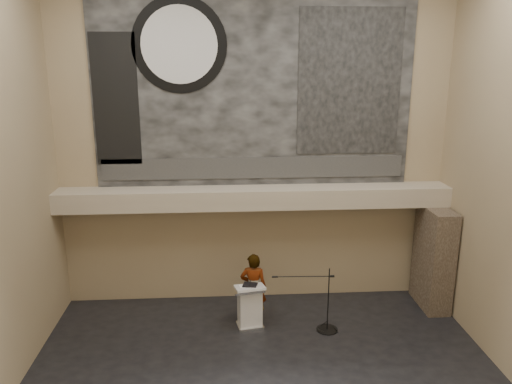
{
  "coord_description": "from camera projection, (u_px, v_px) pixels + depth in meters",
  "views": [
    {
      "loc": [
        -0.78,
        -8.64,
        6.41
      ],
      "look_at": [
        0.0,
        3.2,
        3.2
      ],
      "focal_mm": 35.0,
      "sensor_mm": 36.0,
      "label": 1
    }
  ],
  "objects": [
    {
      "name": "binder",
      "position": [
        250.0,
        285.0,
        11.99
      ],
      "size": [
        0.39,
        0.34,
        0.04
      ],
      "primitive_type": "cube",
      "rotation": [
        0.0,
        0.0,
        -0.26
      ],
      "color": "black",
      "rests_on": "lectern"
    },
    {
      "name": "stone_pier",
      "position": [
        433.0,
        258.0,
        13.03
      ],
      "size": [
        0.6,
        1.4,
        2.7
      ],
      "primitive_type": "cube",
      "color": "#3D3025",
      "rests_on": "floor"
    },
    {
      "name": "lectern",
      "position": [
        250.0,
        307.0,
        12.12
      ],
      "size": [
        0.78,
        0.61,
        1.13
      ],
      "rotation": [
        0.0,
        0.0,
        0.18
      ],
      "color": "silver",
      "rests_on": "floor"
    },
    {
      "name": "soffit",
      "position": [
        255.0,
        197.0,
        12.75
      ],
      "size": [
        10.0,
        0.8,
        0.5
      ],
      "primitive_type": "cube",
      "color": "tan",
      "rests_on": "wall_back"
    },
    {
      "name": "banner_brick_print",
      "position": [
        116.0,
        100.0,
        12.21
      ],
      "size": [
        1.1,
        0.02,
        3.2
      ],
      "primitive_type": "cube",
      "color": "black",
      "rests_on": "banner"
    },
    {
      "name": "banner_clock_rim",
      "position": [
        179.0,
        45.0,
        11.97
      ],
      "size": [
        2.3,
        0.02,
        2.3
      ],
      "primitive_type": "cylinder",
      "rotation": [
        1.57,
        0.0,
        0.0
      ],
      "color": "black",
      "rests_on": "banner"
    },
    {
      "name": "sprinkler_right",
      "position": [
        328.0,
        207.0,
        12.89
      ],
      "size": [
        0.04,
        0.04,
        0.06
      ],
      "primitive_type": "cylinder",
      "color": "#B2893D",
      "rests_on": "soffit"
    },
    {
      "name": "speaker_person",
      "position": [
        253.0,
        288.0,
        12.34
      ],
      "size": [
        0.71,
        0.52,
        1.79
      ],
      "primitive_type": "imported",
      "rotation": [
        0.0,
        0.0,
        2.99
      ],
      "color": "silver",
      "rests_on": "floor"
    },
    {
      "name": "banner_building_print",
      "position": [
        350.0,
        83.0,
        12.47
      ],
      "size": [
        2.6,
        0.02,
        3.6
      ],
      "primitive_type": "cube",
      "color": "black",
      "rests_on": "banner"
    },
    {
      "name": "banner",
      "position": [
        254.0,
        87.0,
        12.39
      ],
      "size": [
        8.0,
        0.05,
        5.0
      ],
      "primitive_type": "cube",
      "color": "black",
      "rests_on": "wall_back"
    },
    {
      "name": "wall_front",
      "position": [
        303.0,
        276.0,
        5.09
      ],
      "size": [
        10.0,
        0.02,
        8.5
      ],
      "primitive_type": "cube",
      "color": "#917C5C",
      "rests_on": "floor"
    },
    {
      "name": "banner_text_strip",
      "position": [
        254.0,
        168.0,
        12.88
      ],
      "size": [
        7.76,
        0.02,
        0.55
      ],
      "primitive_type": "cube",
      "color": "#2C2C2C",
      "rests_on": "banner"
    },
    {
      "name": "papers",
      "position": [
        244.0,
        287.0,
        11.93
      ],
      "size": [
        0.24,
        0.3,
        0.0
      ],
      "primitive_type": "cube",
      "rotation": [
        0.0,
        0.0,
        0.19
      ],
      "color": "white",
      "rests_on": "lectern"
    },
    {
      "name": "sprinkler_left",
      "position": [
        192.0,
        210.0,
        12.67
      ],
      "size": [
        0.04,
        0.04,
        0.06
      ],
      "primitive_type": "cylinder",
      "color": "#B2893D",
      "rests_on": "soffit"
    },
    {
      "name": "mic_stand",
      "position": [
        325.0,
        321.0,
        12.07
      ],
      "size": [
        1.62,
        0.52,
        1.61
      ],
      "rotation": [
        0.0,
        0.0,
        -0.04
      ],
      "color": "black",
      "rests_on": "floor"
    },
    {
      "name": "banner_clock_face",
      "position": [
        179.0,
        45.0,
        11.95
      ],
      "size": [
        1.84,
        0.02,
        1.84
      ],
      "primitive_type": "cylinder",
      "rotation": [
        1.57,
        0.0,
        0.0
      ],
      "color": "silver",
      "rests_on": "banner"
    },
    {
      "name": "wall_back",
      "position": [
        254.0,
        144.0,
        12.79
      ],
      "size": [
        10.0,
        0.02,
        8.5
      ],
      "primitive_type": "cube",
      "color": "#917C5C",
      "rests_on": "floor"
    }
  ]
}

